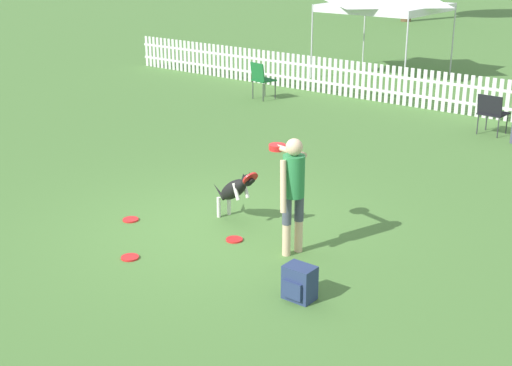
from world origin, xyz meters
The scene contains 10 objects.
ground_plane centered at (0.00, 0.00, 0.00)m, with size 240.00×240.00×0.00m, color #4C7A38.
handler_person centered at (1.25, 0.00, 0.96)m, with size 0.85×0.83×1.54m.
leaping_dog centered at (0.03, 0.33, 0.50)m, with size 1.02×0.46×0.87m.
frisbee_near_handler centered at (-0.25, -1.44, 0.01)m, with size 0.23×0.23×0.02m.
frisbee_near_dog centered at (0.44, -0.18, 0.01)m, with size 0.23×0.23×0.02m.
frisbee_midfield centered at (-1.20, -0.56, 0.01)m, with size 0.23×0.23×0.02m.
backpack_on_grass centered at (2.07, -0.98, 0.20)m, with size 0.34×0.29×0.41m.
picket_fence centered at (0.00, 8.54, 0.47)m, with size 20.97×0.04×0.93m.
folding_chair_blue_left centered at (1.14, 7.20, 0.51)m, with size 0.54×0.56×0.85m.
folding_chair_center centered at (-4.62, 6.94, 0.56)m, with size 0.56×0.58×0.93m.
Camera 1 is at (6.13, -6.94, 3.91)m, focal length 50.00 mm.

